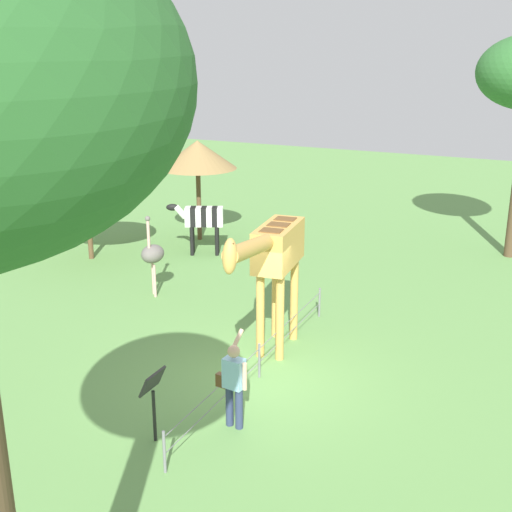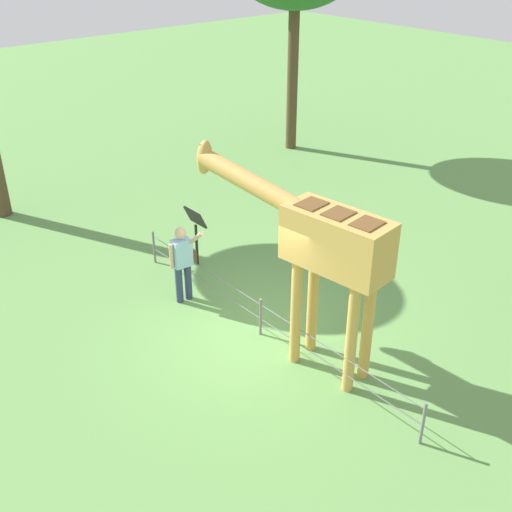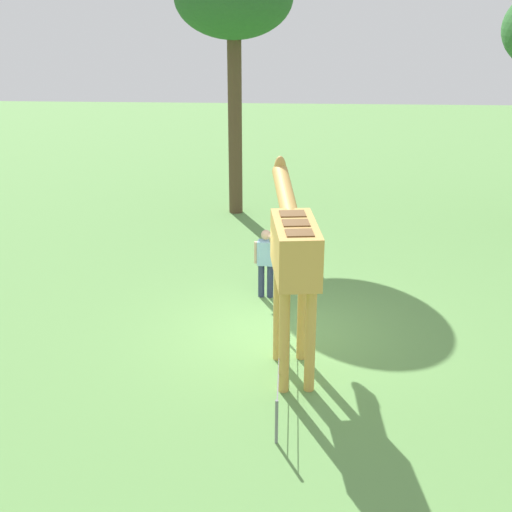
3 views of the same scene
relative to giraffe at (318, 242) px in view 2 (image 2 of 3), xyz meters
The scene contains 5 objects.
ground_plane 2.52m from the giraffe, ahead, with size 60.00×60.00×0.00m, color #60934C.
giraffe is the anchor object (origin of this frame).
visitor 3.30m from the giraffe, 10.95° to the left, with size 0.70×0.59×1.67m.
info_sign 4.17m from the giraffe, ahead, with size 0.56×0.21×1.32m.
wire_fence 2.17m from the giraffe, 10.14° to the left, with size 7.05×0.05×0.75m.
Camera 2 is at (-6.96, 6.19, 6.72)m, focal length 43.92 mm.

